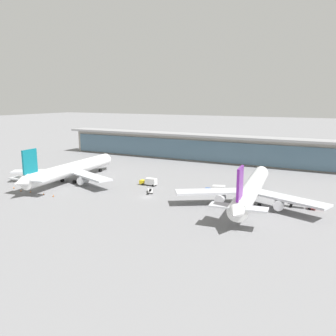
{
  "coord_description": "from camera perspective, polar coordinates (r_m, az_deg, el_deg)",
  "views": [
    {
      "loc": [
        63.47,
        -104.52,
        34.64
      ],
      "look_at": [
        0.0,
        16.41,
        7.77
      ],
      "focal_mm": 37.68,
      "sensor_mm": 36.0,
      "label": 1
    }
  ],
  "objects": [
    {
      "name": "ground_plane",
      "position": [
        127.1,
        -3.45,
        -4.71
      ],
      "size": [
        1200.0,
        1200.0,
        0.0
      ],
      "primitive_type": "plane",
      "color": "slate"
    },
    {
      "name": "airliner_left_stand",
      "position": [
        154.04,
        -15.54,
        -0.25
      ],
      "size": [
        48.63,
        63.53,
        16.91
      ],
      "color": "white",
      "rests_on": "ground"
    },
    {
      "name": "airliner_centre_stand",
      "position": [
        119.2,
        13.28,
        -3.41
      ],
      "size": [
        48.54,
        63.51,
        16.91
      ],
      "color": "white",
      "rests_on": "ground"
    },
    {
      "name": "service_truck_near_nose_blue",
      "position": [
        132.05,
        7.88,
        -3.43
      ],
      "size": [
        7.65,
        4.44,
        3.1
      ],
      "color": "#234C9E",
      "rests_on": "ground"
    },
    {
      "name": "service_truck_under_wing_yellow",
      "position": [
        143.14,
        -3.05,
        -2.2
      ],
      "size": [
        7.35,
        2.53,
        3.1
      ],
      "color": "yellow",
      "rests_on": "ground"
    },
    {
      "name": "service_truck_mid_apron_white",
      "position": [
        132.4,
        -2.9,
        -3.69
      ],
      "size": [
        4.81,
        6.45,
        2.7
      ],
      "color": "silver",
      "rests_on": "ground"
    },
    {
      "name": "service_truck_by_tail_white",
      "position": [
        156.9,
        -19.64,
        -1.98
      ],
      "size": [
        6.91,
        2.42,
        2.7
      ],
      "color": "silver",
      "rests_on": "ground"
    },
    {
      "name": "service_truck_on_taxiway_red",
      "position": [
        121.73,
        20.67,
        -5.31
      ],
      "size": [
        8.68,
        2.75,
        2.95
      ],
      "color": "#B21E1E",
      "rests_on": "ground"
    },
    {
      "name": "terminal_building",
      "position": [
        196.4,
        8.58,
        3.17
      ],
      "size": [
        201.63,
        12.8,
        15.2
      ],
      "color": "#9E998E",
      "rests_on": "ground"
    },
    {
      "name": "safety_cone_alpha",
      "position": [
        151.51,
        -23.67,
        -2.92
      ],
      "size": [
        0.62,
        0.62,
        0.7
      ],
      "color": "orange",
      "rests_on": "ground"
    },
    {
      "name": "safety_cone_bravo",
      "position": [
        133.82,
        -18.07,
        -4.3
      ],
      "size": [
        0.62,
        0.62,
        0.7
      ],
      "color": "orange",
      "rests_on": "ground"
    },
    {
      "name": "safety_cone_charlie",
      "position": [
        145.58,
        -22.7,
        -3.39
      ],
      "size": [
        0.62,
        0.62,
        0.7
      ],
      "color": "orange",
      "rests_on": "ground"
    },
    {
      "name": "safety_cone_delta",
      "position": [
        142.79,
        -21.34,
        -3.56
      ],
      "size": [
        0.62,
        0.62,
        0.7
      ],
      "color": "orange",
      "rests_on": "ground"
    },
    {
      "name": "safety_cone_echo",
      "position": [
        137.57,
        -19.5,
        -3.97
      ],
      "size": [
        0.62,
        0.62,
        0.7
      ],
      "color": "orange",
      "rests_on": "ground"
    }
  ]
}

